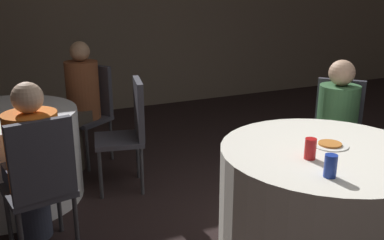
# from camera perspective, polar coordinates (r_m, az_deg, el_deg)

# --- Properties ---
(wall_back) EXTENTS (16.00, 0.06, 2.80)m
(wall_back) POSITION_cam_1_polar(r_m,az_deg,el_deg) (6.19, -6.85, 14.55)
(wall_back) COLOR #7A6B5B
(wall_back) RESTS_ON ground_plane
(table_near) EXTENTS (1.28, 1.28, 0.75)m
(table_near) POSITION_cam_1_polar(r_m,az_deg,el_deg) (2.87, 16.70, -10.74)
(table_near) COLOR white
(table_near) RESTS_ON ground_plane
(table_far) EXTENTS (1.17, 1.17, 0.75)m
(table_far) POSITION_cam_1_polar(r_m,az_deg,el_deg) (3.79, -23.49, -4.50)
(table_far) COLOR silver
(table_far) RESTS_ON ground_plane
(chair_near_northeast) EXTENTS (0.57, 0.57, 0.96)m
(chair_near_northeast) POSITION_cam_1_polar(r_m,az_deg,el_deg) (3.77, 18.74, -0.89)
(chair_near_northeast) COLOR #383842
(chair_near_northeast) RESTS_ON ground_plane
(chair_far_east) EXTENTS (0.48, 0.47, 0.96)m
(chair_far_east) POSITION_cam_1_polar(r_m,az_deg,el_deg) (3.65, -8.31, -0.72)
(chair_far_east) COLOR #383842
(chair_far_east) RESTS_ON ground_plane
(chair_far_south) EXTENTS (0.46, 0.47, 0.96)m
(chair_far_south) POSITION_cam_1_polar(r_m,az_deg,el_deg) (2.80, -19.53, -7.29)
(chair_far_south) COLOR #383842
(chair_far_south) RESTS_ON ground_plane
(chair_far_northeast) EXTENTS (0.56, 0.56, 0.96)m
(chair_far_northeast) POSITION_cam_1_polar(r_m,az_deg,el_deg) (4.35, -13.30, 1.92)
(chair_far_northeast) COLOR #383842
(chair_far_northeast) RESTS_ON ground_plane
(person_green_jacket) EXTENTS (0.46, 0.45, 1.15)m
(person_green_jacket) POSITION_cam_1_polar(r_m,az_deg,el_deg) (3.61, 18.55, -1.52)
(person_green_jacket) COLOR #4C4238
(person_green_jacket) RESTS_ON ground_plane
(person_floral_shirt) EXTENTS (0.46, 0.43, 1.21)m
(person_floral_shirt) POSITION_cam_1_polar(r_m,az_deg,el_deg) (4.22, -14.90, 1.84)
(person_floral_shirt) COLOR #4C4238
(person_floral_shirt) RESTS_ON ground_plane
(person_orange_shirt) EXTENTS (0.37, 0.50, 1.15)m
(person_orange_shirt) POSITION_cam_1_polar(r_m,az_deg,el_deg) (2.95, -20.48, -5.83)
(person_orange_shirt) COLOR #33384C
(person_orange_shirt) RESTS_ON ground_plane
(pizza_plate_near) EXTENTS (0.22, 0.22, 0.02)m
(pizza_plate_near) POSITION_cam_1_polar(r_m,az_deg,el_deg) (2.79, 17.91, -3.13)
(pizza_plate_near) COLOR white
(pizza_plate_near) RESTS_ON table_near
(soda_can_red) EXTENTS (0.07, 0.07, 0.12)m
(soda_can_red) POSITION_cam_1_polar(r_m,az_deg,el_deg) (2.53, 15.50, -3.71)
(soda_can_red) COLOR red
(soda_can_red) RESTS_ON table_near
(soda_can_blue) EXTENTS (0.07, 0.07, 0.12)m
(soda_can_blue) POSITION_cam_1_polar(r_m,az_deg,el_deg) (2.32, 17.98, -5.84)
(soda_can_blue) COLOR #1E38A5
(soda_can_blue) RESTS_ON table_near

